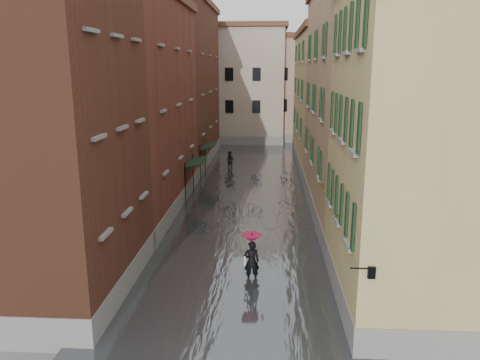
% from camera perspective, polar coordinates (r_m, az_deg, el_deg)
% --- Properties ---
extents(ground, '(120.00, 120.00, 0.00)m').
position_cam_1_polar(ground, '(20.59, -0.61, -11.46)').
color(ground, '#5A5A5C').
rests_on(ground, ground).
extents(floodwater, '(10.00, 60.00, 0.20)m').
position_cam_1_polar(floodwater, '(32.79, 1.00, -1.67)').
color(floodwater, '#4D5256').
rests_on(floodwater, ground).
extents(building_left_near, '(6.00, 8.00, 13.00)m').
position_cam_1_polar(building_left_near, '(18.72, -23.15, 5.71)').
color(building_left_near, brown).
rests_on(building_left_near, ground).
extents(building_left_mid, '(6.00, 14.00, 12.50)m').
position_cam_1_polar(building_left_mid, '(28.95, -13.44, 8.32)').
color(building_left_mid, brown).
rests_on(building_left_mid, ground).
extents(building_left_far, '(6.00, 16.00, 14.00)m').
position_cam_1_polar(building_left_far, '(43.45, -7.75, 11.18)').
color(building_left_far, brown).
rests_on(building_left_far, ground).
extents(building_right_near, '(6.00, 8.00, 11.50)m').
position_cam_1_polar(building_right_near, '(17.79, 21.98, 3.01)').
color(building_right_near, tan).
rests_on(building_right_near, ground).
extents(building_right_mid, '(6.00, 14.00, 13.00)m').
position_cam_1_polar(building_right_mid, '(28.27, 15.18, 8.61)').
color(building_right_mid, tan).
rests_on(building_right_mid, ground).
extents(building_right_far, '(6.00, 16.00, 11.50)m').
position_cam_1_polar(building_right_far, '(43.09, 11.15, 9.36)').
color(building_right_far, tan).
rests_on(building_right_far, ground).
extents(building_end_cream, '(12.00, 9.00, 13.00)m').
position_cam_1_polar(building_end_cream, '(56.82, -0.94, 11.32)').
color(building_end_cream, '#B9A593').
rests_on(building_end_cream, ground).
extents(building_end_pink, '(10.00, 9.00, 12.00)m').
position_cam_1_polar(building_end_pink, '(58.86, 8.15, 10.78)').
color(building_end_pink, tan).
rests_on(building_end_pink, ground).
extents(awning_near, '(1.09, 3.25, 2.80)m').
position_cam_1_polar(awning_near, '(31.56, -5.40, 2.10)').
color(awning_near, black).
rests_on(awning_near, ground).
extents(awning_far, '(1.09, 3.03, 2.80)m').
position_cam_1_polar(awning_far, '(38.01, -3.89, 4.07)').
color(awning_far, black).
rests_on(awning_far, ground).
extents(wall_lantern, '(0.71, 0.22, 0.35)m').
position_cam_1_polar(wall_lantern, '(14.15, 15.62, -10.71)').
color(wall_lantern, black).
rests_on(wall_lantern, ground).
extents(window_planters, '(0.59, 5.63, 0.84)m').
position_cam_1_polar(window_planters, '(19.92, 11.36, -1.83)').
color(window_planters, '#956031').
rests_on(window_planters, ground).
extents(pedestrian_main, '(0.90, 0.90, 2.06)m').
position_cam_1_polar(pedestrian_main, '(19.51, 1.42, -9.03)').
color(pedestrian_main, black).
rests_on(pedestrian_main, ground).
extents(pedestrian_far, '(0.93, 0.82, 1.61)m').
position_cam_1_polar(pedestrian_far, '(40.85, -1.19, 2.39)').
color(pedestrian_far, black).
rests_on(pedestrian_far, ground).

